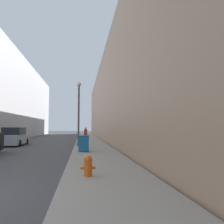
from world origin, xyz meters
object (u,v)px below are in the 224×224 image
object	(u,v)px
fire_hydrant	(88,165)
parked_sedan_near	(14,137)
lamppost	(79,110)
pedestrian_on_sidewalk	(86,135)
trash_bin	(84,143)

from	to	relation	value
fire_hydrant	parked_sedan_near	bearing A→B (deg)	114.39
lamppost	pedestrian_on_sidewalk	xyz separation A→B (m)	(0.70, 4.08, -2.39)
fire_hydrant	lamppost	size ratio (longest dim) A/B	0.12
fire_hydrant	parked_sedan_near	world-z (taller)	parked_sedan_near
parked_sedan_near	pedestrian_on_sidewalk	bearing A→B (deg)	8.14
parked_sedan_near	pedestrian_on_sidewalk	xyz separation A→B (m)	(7.02, 1.00, 0.16)
fire_hydrant	lamppost	distance (m)	12.39
lamppost	pedestrian_on_sidewalk	size ratio (longest dim) A/B	3.46
parked_sedan_near	pedestrian_on_sidewalk	world-z (taller)	pedestrian_on_sidewalk
pedestrian_on_sidewalk	parked_sedan_near	bearing A→B (deg)	-171.86
lamppost	trash_bin	bearing A→B (deg)	-84.42
lamppost	fire_hydrant	bearing A→B (deg)	-87.46
lamppost	pedestrian_on_sidewalk	bearing A→B (deg)	80.34
trash_bin	parked_sedan_near	size ratio (longest dim) A/B	0.24
trash_bin	pedestrian_on_sidewalk	xyz separation A→B (m)	(0.26, 8.54, 0.27)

